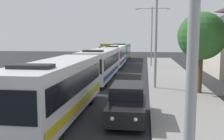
# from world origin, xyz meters

# --- Properties ---
(bus_lead) EXTENTS (2.58, 10.78, 3.21)m
(bus_lead) POSITION_xyz_m (-1.30, 13.28, 1.69)
(bus_lead) COLOR silver
(bus_lead) RESTS_ON ground_plane
(bus_second_in_line) EXTENTS (2.58, 11.25, 3.21)m
(bus_second_in_line) POSITION_xyz_m (-1.30, 25.86, 1.69)
(bus_second_in_line) COLOR silver
(bus_second_in_line) RESTS_ON ground_plane
(bus_middle) EXTENTS (2.58, 11.72, 3.21)m
(bus_middle) POSITION_xyz_m (-1.30, 38.68, 1.69)
(bus_middle) COLOR silver
(bus_middle) RESTS_ON ground_plane
(bus_fourth_in_line) EXTENTS (2.58, 11.27, 3.21)m
(bus_fourth_in_line) POSITION_xyz_m (-1.30, 51.14, 1.69)
(bus_fourth_in_line) COLOR #33724C
(bus_fourth_in_line) RESTS_ON ground_plane
(white_suv) EXTENTS (1.86, 4.64, 1.90)m
(white_suv) POSITION_xyz_m (2.40, 13.29, 1.03)
(white_suv) COLOR black
(white_suv) RESTS_ON ground_plane
(box_truck_oncoming) EXTENTS (2.35, 8.02, 3.15)m
(box_truck_oncoming) POSITION_xyz_m (-4.60, 53.58, 1.71)
(box_truck_oncoming) COLOR black
(box_truck_oncoming) RESTS_ON ground_plane
(streetlamp_mid) EXTENTS (6.06, 0.28, 7.65)m
(streetlamp_mid) POSITION_xyz_m (4.10, 21.74, 4.89)
(streetlamp_mid) COLOR gray
(streetlamp_mid) RESTS_ON sidewalk
(streetlamp_far) EXTENTS (5.01, 0.28, 8.55)m
(streetlamp_far) POSITION_xyz_m (4.10, 38.69, 5.30)
(streetlamp_far) COLOR gray
(streetlamp_far) RESTS_ON sidewalk
(roadside_tree) EXTENTS (3.53, 3.53, 6.03)m
(roadside_tree) POSITION_xyz_m (7.36, 20.10, 4.40)
(roadside_tree) COLOR #4C3823
(roadside_tree) RESTS_ON sidewalk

